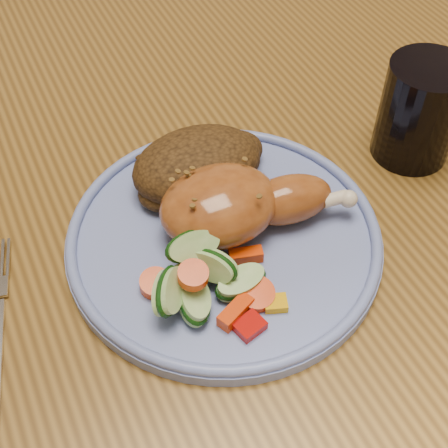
# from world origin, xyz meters

# --- Properties ---
(ground) EXTENTS (4.00, 4.00, 0.00)m
(ground) POSITION_xyz_m (0.00, 0.00, 0.00)
(ground) COLOR #51371B
(ground) RESTS_ON ground
(dining_table) EXTENTS (0.90, 1.40, 0.75)m
(dining_table) POSITION_xyz_m (0.00, 0.00, 0.67)
(dining_table) COLOR brown
(dining_table) RESTS_ON ground
(chair_far) EXTENTS (0.42, 0.42, 0.91)m
(chair_far) POSITION_xyz_m (0.00, 0.63, 0.49)
(chair_far) COLOR #4C2D16
(chair_far) RESTS_ON ground
(plate) EXTENTS (0.28, 0.28, 0.01)m
(plate) POSITION_xyz_m (-0.09, -0.11, 0.76)
(plate) COLOR #6576B7
(plate) RESTS_ON dining_table
(plate_rim) EXTENTS (0.28, 0.28, 0.01)m
(plate_rim) POSITION_xyz_m (-0.09, -0.11, 0.77)
(plate_rim) COLOR #6576B7
(plate_rim) RESTS_ON plate
(chicken_leg) EXTENTS (0.17, 0.09, 0.06)m
(chicken_leg) POSITION_xyz_m (-0.07, -0.10, 0.79)
(chicken_leg) COLOR #98501F
(chicken_leg) RESTS_ON plate
(rice_pilaf) EXTENTS (0.14, 0.09, 0.05)m
(rice_pilaf) POSITION_xyz_m (-0.08, -0.04, 0.78)
(rice_pilaf) COLOR #412910
(rice_pilaf) RESTS_ON plate
(vegetable_pile) EXTENTS (0.12, 0.11, 0.05)m
(vegetable_pile) POSITION_xyz_m (-0.13, -0.16, 0.78)
(vegetable_pile) COLOR #A50A05
(vegetable_pile) RESTS_ON plate
(drinking_glass) EXTENTS (0.08, 0.08, 0.10)m
(drinking_glass) POSITION_xyz_m (0.14, -0.08, 0.80)
(drinking_glass) COLOR black
(drinking_glass) RESTS_ON dining_table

